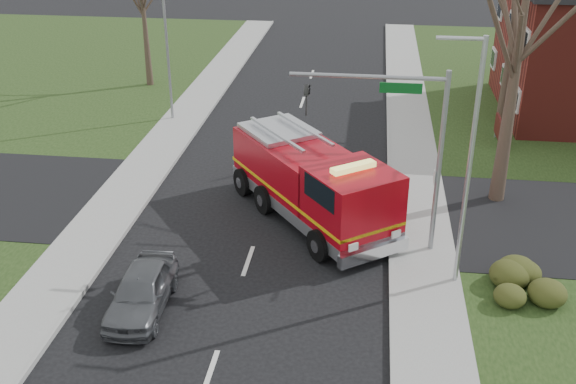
# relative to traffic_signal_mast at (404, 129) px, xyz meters

# --- Properties ---
(ground) EXTENTS (120.00, 120.00, 0.00)m
(ground) POSITION_rel_traffic_signal_mast_xyz_m (-5.21, -1.50, -4.71)
(ground) COLOR black
(ground) RESTS_ON ground
(sidewalk_right) EXTENTS (2.40, 80.00, 0.15)m
(sidewalk_right) POSITION_rel_traffic_signal_mast_xyz_m (0.99, -1.50, -4.63)
(sidewalk_right) COLOR gray
(sidewalk_right) RESTS_ON ground
(sidewalk_left) EXTENTS (2.40, 80.00, 0.15)m
(sidewalk_left) POSITION_rel_traffic_signal_mast_xyz_m (-11.41, -1.50, -4.63)
(sidewalk_left) COLOR gray
(sidewalk_left) RESTS_ON ground
(health_center_sign) EXTENTS (0.12, 2.00, 1.40)m
(health_center_sign) POSITION_rel_traffic_signal_mast_xyz_m (5.29, 11.00, -3.83)
(health_center_sign) COLOR #4A1411
(health_center_sign) RESTS_ON ground
(hedge_corner) EXTENTS (2.80, 2.00, 0.90)m
(hedge_corner) POSITION_rel_traffic_signal_mast_xyz_m (3.79, -2.50, -4.13)
(hedge_corner) COLOR #2C3613
(hedge_corner) RESTS_ON lawn_right
(bare_tree_near) EXTENTS (6.00, 6.00, 12.00)m
(bare_tree_near) POSITION_rel_traffic_signal_mast_xyz_m (4.29, 4.50, 2.71)
(bare_tree_near) COLOR #362820
(bare_tree_near) RESTS_ON ground
(bare_tree_far) EXTENTS (5.25, 5.25, 10.50)m
(bare_tree_far) POSITION_rel_traffic_signal_mast_xyz_m (5.79, 13.50, 1.78)
(bare_tree_far) COLOR #362820
(bare_tree_far) RESTS_ON ground
(traffic_signal_mast) EXTENTS (5.29, 0.18, 6.80)m
(traffic_signal_mast) POSITION_rel_traffic_signal_mast_xyz_m (0.00, 0.00, 0.00)
(traffic_signal_mast) COLOR gray
(traffic_signal_mast) RESTS_ON ground
(streetlight_pole) EXTENTS (1.48, 0.16, 8.40)m
(streetlight_pole) POSITION_rel_traffic_signal_mast_xyz_m (1.93, -2.00, -0.16)
(streetlight_pole) COLOR #B7BABF
(streetlight_pole) RESTS_ON ground
(utility_pole_far) EXTENTS (0.14, 0.14, 7.00)m
(utility_pole_far) POSITION_rel_traffic_signal_mast_xyz_m (-12.01, 12.50, -1.21)
(utility_pole_far) COLOR gray
(utility_pole_far) RESTS_ON ground
(fire_engine) EXTENTS (7.29, 8.39, 3.37)m
(fire_engine) POSITION_rel_traffic_signal_mast_xyz_m (-3.23, 1.96, -3.18)
(fire_engine) COLOR #9D0712
(fire_engine) RESTS_ON ground
(parked_car_maroon) EXTENTS (1.77, 4.12, 1.39)m
(parked_car_maroon) POSITION_rel_traffic_signal_mast_xyz_m (-8.01, -4.77, -4.01)
(parked_car_maroon) COLOR #4E5155
(parked_car_maroon) RESTS_ON ground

